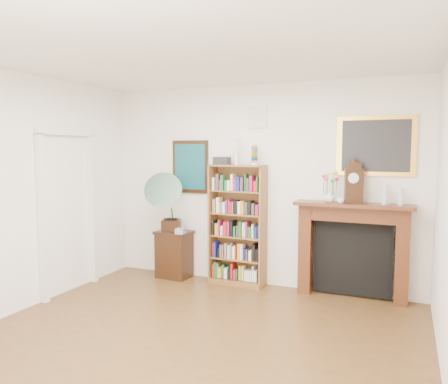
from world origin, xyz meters
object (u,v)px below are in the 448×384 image
side_cabinet (174,254)px  teacup (340,201)px  bookshelf (237,218)px  fireplace (353,242)px  flower_vase (330,197)px  bottle_right (401,197)px  mantel_clock (354,184)px  cd_stack (180,231)px  bottle_left (385,195)px  gramophone (166,198)px

side_cabinet → teacup: bearing=2.8°
bookshelf → fireplace: (1.56, 0.05, -0.21)m
fireplace → flower_vase: (-0.29, -0.07, 0.57)m
flower_vase → bottle_right: size_ratio=0.71×
fireplace → mantel_clock: bearing=-89.8°
bookshelf → cd_stack: 0.85m
mantel_clock → bottle_left: mantel_clock is taller
side_cabinet → mantel_clock: bearing=4.8°
fireplace → bottle_right: (0.55, -0.07, 0.60)m
fireplace → cd_stack: 2.38m
bookshelf → mantel_clock: bearing=3.4°
fireplace → gramophone: size_ratio=1.67×
side_cabinet → gramophone: size_ratio=0.79×
teacup → side_cabinet: bearing=178.9°
gramophone → bottle_left: (2.99, 0.16, 0.16)m
side_cabinet → mantel_clock: (2.55, 0.04, 1.13)m
bookshelf → gramophone: (-1.06, -0.15, 0.25)m
bookshelf → flower_vase: 1.32m
mantel_clock → bottle_left: bearing=-13.4°
gramophone → cd_stack: gramophone is taller
gramophone → flower_vase: bearing=-19.0°
cd_stack → teacup: 2.29m
bookshelf → gramophone: bearing=-168.3°
bottle_left → mantel_clock: bearing=-177.6°
gramophone → bottle_right: (3.17, 0.13, 0.14)m
bookshelf → cd_stack: bookshelf is taller
bottle_right → teacup: bearing=-173.7°
side_cabinet → flower_vase: flower_vase is taller
teacup → bottle_left: bearing=11.2°
bottle_right → cd_stack: bearing=-176.7°
mantel_clock → bottle_left: 0.39m
side_cabinet → bottle_left: bottle_left is taller
gramophone → cd_stack: bearing=-29.9°
bookshelf → bottle_right: size_ratio=9.75×
fireplace → mantel_clock: mantel_clock is taller
side_cabinet → mantel_clock: size_ratio=1.37×
bookshelf → bottle_right: (2.11, -0.02, 0.39)m
side_cabinet → fireplace: 2.58m
cd_stack → teacup: teacup is taller
mantel_clock → bottle_left: (0.37, 0.02, -0.13)m
side_cabinet → bottle_right: bearing=4.4°
teacup → bottle_right: (0.69, 0.08, 0.07)m
fireplace → bottle_right: bottle_right is taller
bottle_right → gramophone: bearing=-177.6°
bookshelf → mantel_clock: 1.65m
mantel_clock → flower_vase: 0.34m
bookshelf → fireplace: bearing=5.6°
gramophone → teacup: size_ratio=10.20×
teacup → fireplace: bearing=44.9°
cd_stack → mantel_clock: mantel_clock is taller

